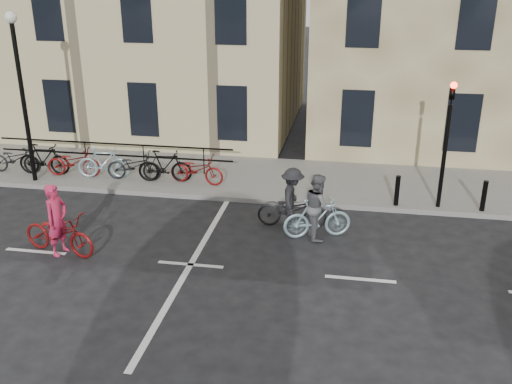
% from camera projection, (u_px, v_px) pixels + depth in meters
% --- Properties ---
extents(ground, '(120.00, 120.00, 0.00)m').
position_uv_depth(ground, '(191.00, 265.00, 13.60)').
color(ground, black).
rests_on(ground, ground).
extents(sidewalk, '(46.00, 4.00, 0.15)m').
position_uv_depth(sidewalk, '(127.00, 170.00, 19.71)').
color(sidewalk, slate).
rests_on(sidewalk, ground).
extents(building_west, '(20.00, 10.00, 10.00)m').
position_uv_depth(building_west, '(70.00, 4.00, 25.07)').
color(building_west, tan).
rests_on(building_west, sidewalk).
extents(traffic_light, '(0.18, 0.30, 3.90)m').
position_uv_depth(traffic_light, '(448.00, 130.00, 15.70)').
color(traffic_light, black).
rests_on(traffic_light, sidewalk).
extents(lamp_post, '(0.36, 0.36, 5.28)m').
position_uv_depth(lamp_post, '(20.00, 77.00, 17.39)').
color(lamp_post, black).
rests_on(lamp_post, sidewalk).
extents(bollard_east, '(0.14, 0.14, 0.90)m').
position_uv_depth(bollard_east, '(397.00, 191.00, 16.48)').
color(bollard_east, black).
rests_on(bollard_east, sidewalk).
extents(bollard_west, '(0.14, 0.14, 0.90)m').
position_uv_depth(bollard_west, '(484.00, 196.00, 16.10)').
color(bollard_west, black).
rests_on(bollard_west, sidewalk).
extents(parked_bikes, '(8.30, 1.23, 1.05)m').
position_uv_depth(parked_bikes, '(104.00, 163.00, 18.68)').
color(parked_bikes, black).
rests_on(parked_bikes, sidewalk).
extents(cyclist_pink, '(2.14, 1.13, 1.81)m').
position_uv_depth(cyclist_pink, '(58.00, 230.00, 13.94)').
color(cyclist_pink, maroon).
rests_on(cyclist_pink, ground).
extents(cyclist_grey, '(1.87, 1.05, 1.74)m').
position_uv_depth(cyclist_grey, '(318.00, 212.00, 14.76)').
color(cyclist_grey, '#93B6C0').
rests_on(cyclist_grey, ground).
extents(cyclist_dark, '(1.90, 1.10, 1.68)m').
position_uv_depth(cyclist_dark, '(292.00, 204.00, 15.38)').
color(cyclist_dark, black).
rests_on(cyclist_dark, ground).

